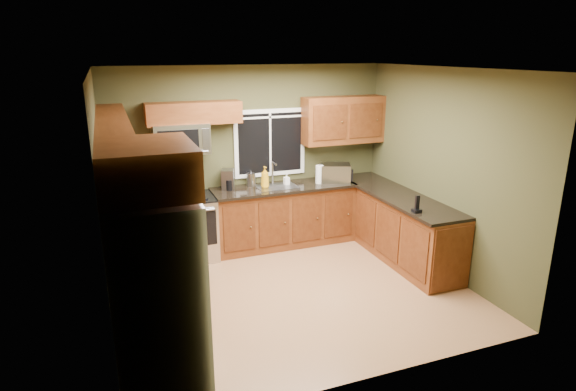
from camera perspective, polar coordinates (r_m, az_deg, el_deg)
floor at (r=6.15m, az=0.73°, el=-11.26°), size 4.20×4.20×0.00m
ceiling at (r=5.43m, az=0.84°, el=14.76°), size 4.20×4.20×0.00m
back_wall at (r=7.30m, az=-4.41°, el=4.56°), size 4.20×0.00×4.20m
front_wall at (r=4.11m, az=10.04°, el=-5.54°), size 4.20×0.00×4.20m
left_wall at (r=5.28m, az=-20.95°, el=-1.34°), size 0.00×3.60×3.60m
right_wall at (r=6.68m, az=17.82°, el=2.63°), size 0.00×3.60×3.60m
window at (r=7.33m, az=-2.14°, el=6.26°), size 1.12×0.03×1.02m
base_cabinets_left at (r=6.04m, az=-17.24°, el=-7.85°), size 0.60×2.65×0.90m
countertop_left at (r=5.87m, az=-17.40°, el=-3.65°), size 0.65×2.65×0.04m
base_cabinets_back at (r=7.39m, az=-0.51°, el=-2.49°), size 2.17×0.60×0.90m
countertop_back at (r=7.23m, az=-0.45°, el=0.97°), size 2.17×0.65×0.04m
base_cabinets_peninsula at (r=7.18m, az=12.64°, el=-3.50°), size 0.60×2.52×0.90m
countertop_peninsula at (r=7.03m, az=12.68°, el=0.09°), size 0.65×2.50×0.04m
upper_cabinets_left at (r=5.62m, az=-19.86°, el=5.21°), size 0.33×2.65×0.72m
upper_cabinets_back_left at (r=6.83m, az=-11.10°, el=9.58°), size 1.30×0.33×0.30m
upper_cabinets_back_right at (r=7.59m, az=6.55°, el=8.88°), size 1.30×0.33×0.72m
upper_cabinet_over_fridge at (r=3.85m, az=-16.47°, el=3.14°), size 0.72×0.90×0.38m
refrigerator at (r=4.25m, az=-15.18°, el=-11.80°), size 0.74×0.90×1.80m
range at (r=7.02m, az=-11.74°, el=-3.77°), size 0.76×0.69×0.94m
microwave at (r=6.82m, az=-12.56°, el=6.59°), size 0.76×0.41×0.42m
sink at (r=7.20m, az=-1.36°, el=1.17°), size 0.60×0.42×0.36m
toaster_oven at (r=7.47m, az=5.66°, el=2.69°), size 0.54×0.49×0.28m
coffee_maker at (r=7.09m, az=-7.11°, el=1.83°), size 0.23×0.27×0.29m
kettle at (r=7.21m, az=-4.40°, el=1.97°), size 0.14×0.14×0.24m
paper_towel_roll at (r=7.36m, az=3.75°, el=2.52°), size 0.12×0.12×0.31m
soap_bottle_a at (r=7.11m, az=-2.76°, el=2.18°), size 0.14×0.14×0.32m
soap_bottle_b at (r=7.29m, az=-0.17°, el=1.95°), size 0.08×0.08×0.17m
cordless_phone at (r=6.25m, az=15.03°, el=-1.36°), size 0.10×0.10×0.22m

